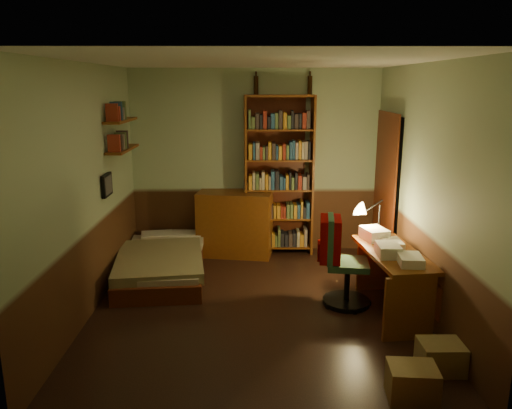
{
  "coord_description": "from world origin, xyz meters",
  "views": [
    {
      "loc": [
        -0.04,
        -5.05,
        2.39
      ],
      "look_at": [
        0.0,
        0.25,
        1.1
      ],
      "focal_mm": 35.0,
      "sensor_mm": 36.0,
      "label": 1
    }
  ],
  "objects_px": {
    "office_chair": "(348,267)",
    "cardboard_box_b": "(441,357)",
    "bed": "(162,254)",
    "bookshelf": "(279,176)",
    "dresser": "(235,223)",
    "desk": "(392,282)",
    "desk_lamp": "(380,206)",
    "mini_stereo": "(253,186)",
    "cardboard_box_a": "(412,383)"
  },
  "relations": [
    {
      "from": "office_chair",
      "to": "cardboard_box_b",
      "type": "distance_m",
      "value": 1.47
    },
    {
      "from": "bed",
      "to": "office_chair",
      "type": "xyz_separation_m",
      "value": [
        2.19,
        -0.89,
        0.16
      ]
    },
    {
      "from": "cardboard_box_b",
      "to": "bookshelf",
      "type": "bearing_deg",
      "value": 111.63
    },
    {
      "from": "dresser",
      "to": "desk",
      "type": "relative_size",
      "value": 0.81
    },
    {
      "from": "bed",
      "to": "desk_lamp",
      "type": "relative_size",
      "value": 2.72
    },
    {
      "from": "bed",
      "to": "desk",
      "type": "height_order",
      "value": "desk"
    },
    {
      "from": "mini_stereo",
      "to": "desk_lamp",
      "type": "xyz_separation_m",
      "value": [
        1.47,
        -1.37,
        0.04
      ]
    },
    {
      "from": "bed",
      "to": "bookshelf",
      "type": "height_order",
      "value": "bookshelf"
    },
    {
      "from": "dresser",
      "to": "office_chair",
      "type": "height_order",
      "value": "dresser"
    },
    {
      "from": "desk_lamp",
      "to": "office_chair",
      "type": "distance_m",
      "value": 0.85
    },
    {
      "from": "dresser",
      "to": "cardboard_box_a",
      "type": "relative_size",
      "value": 2.79
    },
    {
      "from": "dresser",
      "to": "cardboard_box_b",
      "type": "bearing_deg",
      "value": -49.88
    },
    {
      "from": "desk",
      "to": "office_chair",
      "type": "height_order",
      "value": "office_chair"
    },
    {
      "from": "desk_lamp",
      "to": "cardboard_box_b",
      "type": "xyz_separation_m",
      "value": [
        0.13,
        -1.77,
        -0.89
      ]
    },
    {
      "from": "cardboard_box_a",
      "to": "dresser",
      "type": "bearing_deg",
      "value": 113.4
    },
    {
      "from": "bookshelf",
      "to": "bed",
      "type": "bearing_deg",
      "value": -153.07
    },
    {
      "from": "bookshelf",
      "to": "office_chair",
      "type": "height_order",
      "value": "bookshelf"
    },
    {
      "from": "desk",
      "to": "cardboard_box_b",
      "type": "height_order",
      "value": "desk"
    },
    {
      "from": "desk",
      "to": "bed",
      "type": "bearing_deg",
      "value": 151.33
    },
    {
      "from": "bookshelf",
      "to": "cardboard_box_a",
      "type": "distance_m",
      "value": 3.73
    },
    {
      "from": "mini_stereo",
      "to": "bookshelf",
      "type": "bearing_deg",
      "value": -24.25
    },
    {
      "from": "mini_stereo",
      "to": "cardboard_box_a",
      "type": "distance_m",
      "value": 3.83
    },
    {
      "from": "desk_lamp",
      "to": "cardboard_box_b",
      "type": "distance_m",
      "value": 1.98
    },
    {
      "from": "desk_lamp",
      "to": "cardboard_box_a",
      "type": "xyz_separation_m",
      "value": [
        -0.24,
        -2.16,
        -0.88
      ]
    },
    {
      "from": "office_chair",
      "to": "cardboard_box_b",
      "type": "xyz_separation_m",
      "value": [
        0.56,
        -1.32,
        -0.3
      ]
    },
    {
      "from": "cardboard_box_b",
      "to": "dresser",
      "type": "bearing_deg",
      "value": 121.46
    },
    {
      "from": "mini_stereo",
      "to": "cardboard_box_b",
      "type": "relative_size",
      "value": 0.65
    },
    {
      "from": "desk_lamp",
      "to": "cardboard_box_b",
      "type": "relative_size",
      "value": 1.88
    },
    {
      "from": "bookshelf",
      "to": "cardboard_box_b",
      "type": "height_order",
      "value": "bookshelf"
    },
    {
      "from": "desk",
      "to": "desk_lamp",
      "type": "distance_m",
      "value": 0.93
    },
    {
      "from": "bed",
      "to": "cardboard_box_b",
      "type": "xyz_separation_m",
      "value": [
        2.75,
        -2.22,
        -0.15
      ]
    },
    {
      "from": "dresser",
      "to": "office_chair",
      "type": "distance_m",
      "value": 2.12
    },
    {
      "from": "desk",
      "to": "office_chair",
      "type": "bearing_deg",
      "value": 150.29
    },
    {
      "from": "desk",
      "to": "mini_stereo",
      "type": "bearing_deg",
      "value": 120.09
    },
    {
      "from": "dresser",
      "to": "cardboard_box_a",
      "type": "xyz_separation_m",
      "value": [
        1.48,
        -3.41,
        -0.32
      ]
    },
    {
      "from": "bookshelf",
      "to": "cardboard_box_a",
      "type": "relative_size",
      "value": 6.09
    },
    {
      "from": "office_chair",
      "to": "cardboard_box_a",
      "type": "distance_m",
      "value": 1.76
    },
    {
      "from": "bookshelf",
      "to": "cardboard_box_a",
      "type": "xyz_separation_m",
      "value": [
        0.86,
        -3.49,
        -0.98
      ]
    },
    {
      "from": "dresser",
      "to": "desk_lamp",
      "type": "xyz_separation_m",
      "value": [
        1.72,
        -1.25,
        0.56
      ]
    },
    {
      "from": "bookshelf",
      "to": "office_chair",
      "type": "bearing_deg",
      "value": -72.39
    },
    {
      "from": "cardboard_box_a",
      "to": "cardboard_box_b",
      "type": "xyz_separation_m",
      "value": [
        0.37,
        0.4,
        -0.01
      ]
    },
    {
      "from": "cardboard_box_b",
      "to": "desk_lamp",
      "type": "bearing_deg",
      "value": 94.16
    },
    {
      "from": "mini_stereo",
      "to": "desk",
      "type": "distance_m",
      "value": 2.57
    },
    {
      "from": "cardboard_box_a",
      "to": "cardboard_box_b",
      "type": "height_order",
      "value": "cardboard_box_a"
    },
    {
      "from": "bookshelf",
      "to": "desk",
      "type": "height_order",
      "value": "bookshelf"
    },
    {
      "from": "mini_stereo",
      "to": "desk",
      "type": "bearing_deg",
      "value": -71.66
    },
    {
      "from": "office_chair",
      "to": "cardboard_box_b",
      "type": "bearing_deg",
      "value": -59.7
    },
    {
      "from": "bookshelf",
      "to": "office_chair",
      "type": "xyz_separation_m",
      "value": [
        0.67,
        -1.77,
        -0.69
      ]
    },
    {
      "from": "bed",
      "to": "dresser",
      "type": "bearing_deg",
      "value": 36.09
    },
    {
      "from": "bed",
      "to": "office_chair",
      "type": "relative_size",
      "value": 2.14
    }
  ]
}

